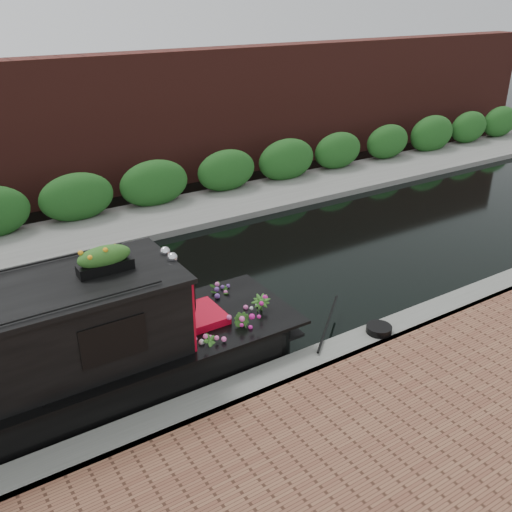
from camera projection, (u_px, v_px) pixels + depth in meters
ground at (157, 306)px, 11.12m from camera, size 80.00×80.00×0.00m
near_bank_coping at (246, 398)px, 8.60m from camera, size 40.00×0.60×0.50m
far_bank_path at (89, 236)px, 14.32m from camera, size 40.00×2.40×0.34m
far_hedge at (78, 225)px, 15.01m from camera, size 40.00×1.10×2.80m
far_brick_wall at (56, 202)px, 16.61m from camera, size 40.00×1.00×8.00m
rope_fender at (277, 323)px, 10.28m from camera, size 0.27×0.32×0.27m
coiled_mooring_rope at (379, 329)px, 9.78m from camera, size 0.44×0.44×0.12m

